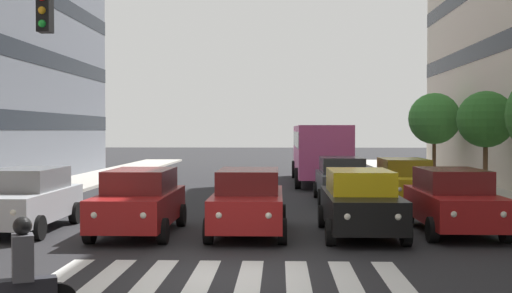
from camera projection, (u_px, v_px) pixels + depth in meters
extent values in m
plane|color=#262628|center=(226.00, 276.00, 12.14)|extent=(180.00, 180.00, 0.00)
cube|color=silver|center=(393.00, 277.00, 12.02)|extent=(0.45, 2.80, 0.01)
cube|color=silver|center=(345.00, 277.00, 12.05)|extent=(0.45, 2.80, 0.01)
cube|color=silver|center=(298.00, 276.00, 12.09)|extent=(0.45, 2.80, 0.01)
cube|color=silver|center=(250.00, 276.00, 12.12)|extent=(0.45, 2.80, 0.01)
cube|color=silver|center=(203.00, 276.00, 12.15)|extent=(0.45, 2.80, 0.01)
cube|color=silver|center=(156.00, 275.00, 12.18)|extent=(0.45, 2.80, 0.01)
cube|color=silver|center=(109.00, 275.00, 12.22)|extent=(0.45, 2.80, 0.01)
cube|color=silver|center=(63.00, 274.00, 12.25)|extent=(0.45, 2.80, 0.01)
cube|color=maroon|center=(453.00, 207.00, 17.13)|extent=(1.80, 4.40, 0.80)
cube|color=maroon|center=(451.00, 180.00, 17.32)|extent=(1.58, 2.46, 0.60)
cylinder|color=black|center=(506.00, 230.00, 15.66)|extent=(0.22, 0.64, 0.64)
cylinder|color=black|center=(432.00, 230.00, 15.73)|extent=(0.22, 0.64, 0.64)
cylinder|color=black|center=(471.00, 214.00, 18.56)|extent=(0.22, 0.64, 0.64)
cylinder|color=black|center=(408.00, 214.00, 18.63)|extent=(0.22, 0.64, 0.64)
sphere|color=white|center=(503.00, 214.00, 14.96)|extent=(0.18, 0.18, 0.18)
sphere|color=white|center=(453.00, 214.00, 15.00)|extent=(0.18, 0.18, 0.18)
cube|color=black|center=(360.00, 209.00, 16.71)|extent=(1.80, 4.40, 0.80)
cube|color=yellow|center=(360.00, 181.00, 16.90)|extent=(1.58, 2.46, 0.60)
cylinder|color=black|center=(406.00, 233.00, 15.24)|extent=(0.22, 0.64, 0.64)
cylinder|color=black|center=(330.00, 232.00, 15.31)|extent=(0.22, 0.64, 0.64)
cylinder|color=black|center=(386.00, 216.00, 18.14)|extent=(0.22, 0.64, 0.64)
cylinder|color=black|center=(322.00, 216.00, 18.21)|extent=(0.22, 0.64, 0.64)
sphere|color=white|center=(398.00, 217.00, 14.54)|extent=(0.18, 0.18, 0.18)
sphere|color=white|center=(347.00, 216.00, 14.58)|extent=(0.18, 0.18, 0.18)
cube|color=maroon|center=(248.00, 207.00, 16.94)|extent=(1.80, 4.40, 0.80)
cube|color=maroon|center=(249.00, 181.00, 17.12)|extent=(1.58, 2.46, 0.60)
cylinder|color=black|center=(282.00, 231.00, 15.47)|extent=(0.22, 0.64, 0.64)
cylinder|color=black|center=(208.00, 231.00, 15.53)|extent=(0.22, 0.64, 0.64)
cylinder|color=black|center=(282.00, 215.00, 18.37)|extent=(0.22, 0.64, 0.64)
cylinder|color=black|center=(220.00, 215.00, 18.43)|extent=(0.22, 0.64, 0.64)
sphere|color=white|center=(269.00, 215.00, 14.77)|extent=(0.18, 0.18, 0.18)
sphere|color=white|center=(219.00, 215.00, 14.81)|extent=(0.18, 0.18, 0.18)
cube|color=maroon|center=(139.00, 207.00, 16.97)|extent=(1.80, 4.40, 0.80)
cube|color=maroon|center=(141.00, 180.00, 17.15)|extent=(1.58, 2.46, 0.60)
cylinder|color=black|center=(163.00, 231.00, 15.50)|extent=(0.22, 0.64, 0.64)
cylinder|color=black|center=(90.00, 231.00, 15.56)|extent=(0.22, 0.64, 0.64)
cylinder|color=black|center=(181.00, 215.00, 18.40)|extent=(0.22, 0.64, 0.64)
cylinder|color=black|center=(119.00, 215.00, 18.47)|extent=(0.22, 0.64, 0.64)
sphere|color=white|center=(144.00, 215.00, 14.80)|extent=(0.18, 0.18, 0.18)
sphere|color=white|center=(94.00, 215.00, 14.84)|extent=(0.18, 0.18, 0.18)
cube|color=#B2B7BC|center=(26.00, 205.00, 17.49)|extent=(1.80, 4.40, 0.80)
cube|color=slate|center=(28.00, 179.00, 17.67)|extent=(1.58, 2.46, 0.60)
cylinder|color=black|center=(38.00, 228.00, 16.02)|extent=(0.22, 0.64, 0.64)
cylinder|color=black|center=(75.00, 213.00, 18.92)|extent=(0.22, 0.64, 0.64)
cylinder|color=black|center=(15.00, 213.00, 18.99)|extent=(0.22, 0.64, 0.64)
sphere|color=white|center=(14.00, 212.00, 15.32)|extent=(0.18, 0.18, 0.18)
cube|color=gold|center=(404.00, 186.00, 23.45)|extent=(1.80, 4.40, 0.80)
cube|color=olive|center=(403.00, 167.00, 23.63)|extent=(1.58, 2.46, 0.60)
cylinder|color=black|center=(439.00, 201.00, 21.98)|extent=(0.22, 0.64, 0.64)
cylinder|color=black|center=(386.00, 201.00, 22.04)|extent=(0.22, 0.64, 0.64)
cylinder|color=black|center=(420.00, 193.00, 24.88)|extent=(0.22, 0.64, 0.64)
cylinder|color=black|center=(374.00, 193.00, 24.94)|extent=(0.22, 0.64, 0.64)
sphere|color=white|center=(434.00, 189.00, 21.28)|extent=(0.18, 0.18, 0.18)
sphere|color=white|center=(400.00, 189.00, 21.32)|extent=(0.18, 0.18, 0.18)
cube|color=#474C51|center=(342.00, 183.00, 24.68)|extent=(1.80, 4.40, 0.80)
cube|color=#343639|center=(342.00, 165.00, 24.86)|extent=(1.58, 2.46, 0.60)
cylinder|color=black|center=(371.00, 198.00, 23.20)|extent=(0.22, 0.64, 0.64)
cylinder|color=black|center=(321.00, 197.00, 23.27)|extent=(0.22, 0.64, 0.64)
cylinder|color=black|center=(361.00, 190.00, 26.11)|extent=(0.22, 0.64, 0.64)
cylinder|color=black|center=(316.00, 190.00, 26.17)|extent=(0.22, 0.64, 0.64)
sphere|color=white|center=(364.00, 186.00, 22.51)|extent=(0.18, 0.18, 0.18)
sphere|color=white|center=(332.00, 186.00, 22.55)|extent=(0.18, 0.18, 0.18)
cube|color=#DB5193|center=(320.00, 150.00, 33.73)|extent=(2.50, 10.50, 2.50)
cube|color=black|center=(320.00, 139.00, 33.72)|extent=(2.52, 9.87, 0.80)
cylinder|color=black|center=(351.00, 178.00, 30.05)|extent=(0.28, 1.00, 1.00)
cylinder|color=black|center=(298.00, 178.00, 30.14)|extent=(0.28, 1.00, 1.00)
cylinder|color=black|center=(338.00, 170.00, 36.86)|extent=(0.28, 1.00, 1.00)
cylinder|color=black|center=(294.00, 169.00, 36.96)|extent=(0.28, 1.00, 1.00)
cube|color=#232328|center=(15.00, 292.00, 8.86)|extent=(1.10, 0.69, 0.36)
cube|color=#4C4C51|center=(23.00, 257.00, 8.89)|extent=(0.41, 0.45, 0.64)
sphere|color=black|center=(22.00, 226.00, 8.87)|extent=(0.26, 0.26, 0.26)
cube|color=black|center=(45.00, 12.00, 11.76)|extent=(0.24, 0.28, 0.76)
sphere|color=orange|center=(42.00, 10.00, 11.61)|extent=(0.14, 0.14, 0.14)
sphere|color=green|center=(42.00, 24.00, 11.62)|extent=(0.14, 0.14, 0.14)
cylinder|color=#513823|center=(485.00, 164.00, 26.78)|extent=(0.20, 0.20, 2.37)
sphere|color=#2D6B28|center=(486.00, 119.00, 26.74)|extent=(2.38, 2.38, 2.38)
cylinder|color=#513823|center=(434.00, 156.00, 34.59)|extent=(0.20, 0.20, 2.42)
sphere|color=#387F33|center=(434.00, 119.00, 34.54)|extent=(2.78, 2.78, 2.78)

